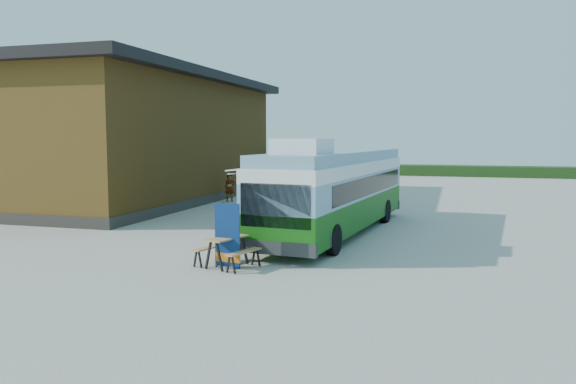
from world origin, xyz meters
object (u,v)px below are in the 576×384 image
(banner, at_px, (227,242))
(person_b, at_px, (247,188))
(bus, at_px, (336,188))
(slurry_tanker, at_px, (280,170))
(person_a, at_px, (230,188))
(picnic_table, at_px, (227,245))

(banner, distance_m, person_b, 15.74)
(bus, bearing_deg, slurry_tanker, 119.47)
(person_b, bearing_deg, slurry_tanker, -126.48)
(banner, bearing_deg, person_a, 118.09)
(banner, relative_size, person_a, 1.16)
(person_b, bearing_deg, picnic_table, 64.80)
(bus, xyz_separation_m, slurry_tanker, (-8.27, 18.86, -0.47))
(picnic_table, relative_size, person_b, 1.05)
(bus, distance_m, person_a, 12.26)
(person_a, bearing_deg, bus, -81.09)
(bus, distance_m, slurry_tanker, 20.60)
(bus, xyz_separation_m, picnic_table, (-1.91, -6.56, -1.13))
(person_b, distance_m, slurry_tanker, 10.76)
(slurry_tanker, bearing_deg, person_b, -93.18)
(bus, distance_m, picnic_table, 6.93)
(bus, xyz_separation_m, person_a, (-8.27, 9.00, -0.97))
(bus, relative_size, banner, 6.54)
(banner, bearing_deg, bus, 80.51)
(picnic_table, height_order, slurry_tanker, slurry_tanker)
(picnic_table, xyz_separation_m, person_b, (-4.98, 14.76, 0.24))
(banner, height_order, person_b, banner)
(banner, relative_size, person_b, 1.06)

